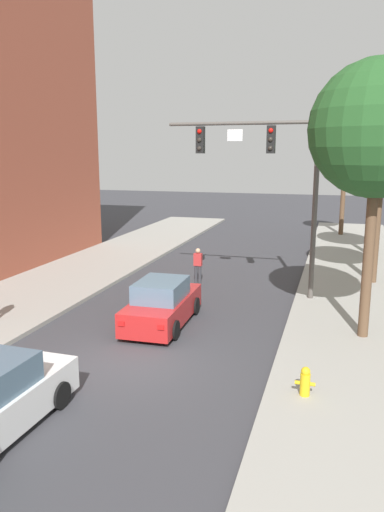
{
  "coord_description": "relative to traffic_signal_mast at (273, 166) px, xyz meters",
  "views": [
    {
      "loc": [
        5.46,
        -12.07,
        5.83
      ],
      "look_at": [
        0.26,
        5.45,
        2.0
      ],
      "focal_mm": 34.66,
      "sensor_mm": 36.0,
      "label": 1
    }
  ],
  "objects": [
    {
      "name": "ground_plane",
      "position": [
        -2.94,
        -7.44,
        -5.31
      ],
      "size": [
        120.0,
        120.0,
        0.0
      ],
      "primitive_type": "plane",
      "color": "#38383D"
    },
    {
      "name": "sidewalk_right",
      "position": [
        3.56,
        -7.44,
        -5.24
      ],
      "size": [
        5.0,
        60.0,
        0.15
      ],
      "primitive_type": "cube",
      "color": "#99968E",
      "rests_on": "ground"
    },
    {
      "name": "traffic_signal_mast",
      "position": [
        0.0,
        0.0,
        0.0
      ],
      "size": [
        5.97,
        0.38,
        7.5
      ],
      "color": "#514C47",
      "rests_on": "sidewalk_right"
    },
    {
      "name": "car_lead_red",
      "position": [
        -3.09,
        -4.22,
        -4.59
      ],
      "size": [
        1.92,
        4.28,
        1.6
      ],
      "color": "#B21E1E",
      "rests_on": "ground"
    },
    {
      "name": "pedestrian_crossing_road",
      "position": [
        -3.39,
        1.34,
        -4.4
      ],
      "size": [
        0.36,
        0.22,
        1.64
      ],
      "color": "#333338",
      "rests_on": "ground"
    },
    {
      "name": "fire_hydrant",
      "position": [
        2.01,
        -8.32,
        -4.81
      ],
      "size": [
        0.48,
        0.24,
        0.72
      ],
      "color": "gold",
      "rests_on": "sidewalk_right"
    },
    {
      "name": "street_tree_nearest",
      "position": [
        3.49,
        -3.79,
        1.17
      ],
      "size": [
        4.03,
        4.03,
        8.37
      ],
      "color": "brown",
      "rests_on": "sidewalk_right"
    },
    {
      "name": "street_tree_second",
      "position": [
        4.19,
        3.35,
        0.18
      ],
      "size": [
        3.28,
        3.28,
        7.03
      ],
      "color": "brown",
      "rests_on": "sidewalk_right"
    },
    {
      "name": "street_tree_third",
      "position": [
        4.35,
        9.92,
        -0.37
      ],
      "size": [
        3.36,
        3.36,
        6.5
      ],
      "color": "brown",
      "rests_on": "sidewalk_right"
    },
    {
      "name": "street_tree_farthest",
      "position": [
        2.79,
        16.65,
        0.15
      ],
      "size": [
        2.82,
        2.82,
        6.79
      ],
      "color": "brown",
      "rests_on": "sidewalk_right"
    }
  ]
}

